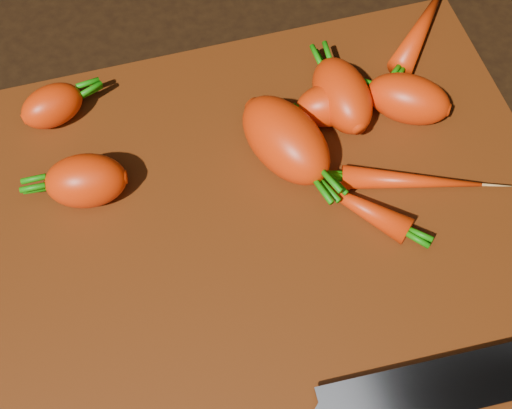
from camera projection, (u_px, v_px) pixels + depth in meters
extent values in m
cube|color=black|center=(259.00, 235.00, 0.60)|extent=(2.00, 2.00, 0.01)
cube|color=#522107|center=(259.00, 229.00, 0.59)|extent=(0.50, 0.40, 0.01)
ellipsoid|color=#EC370B|center=(86.00, 181.00, 0.58)|extent=(0.07, 0.05, 0.04)
ellipsoid|color=#EC370B|center=(286.00, 140.00, 0.59)|extent=(0.09, 0.11, 0.05)
ellipsoid|color=#EC370B|center=(342.00, 95.00, 0.62)|extent=(0.05, 0.08, 0.05)
ellipsoid|color=#EC370B|center=(330.00, 105.00, 0.62)|extent=(0.06, 0.04, 0.04)
ellipsoid|color=#EC370B|center=(52.00, 106.00, 0.62)|extent=(0.06, 0.05, 0.04)
ellipsoid|color=#EC370B|center=(408.00, 99.00, 0.62)|extent=(0.08, 0.08, 0.04)
ellipsoid|color=#EC370B|center=(422.00, 27.00, 0.67)|extent=(0.10, 0.10, 0.02)
ellipsoid|color=#EC370B|center=(412.00, 181.00, 0.59)|extent=(0.12, 0.06, 0.02)
ellipsoid|color=#EC370B|center=(359.00, 206.00, 0.58)|extent=(0.08, 0.08, 0.02)
cube|color=gray|center=(481.00, 378.00, 0.51)|extent=(0.02, 0.04, 0.02)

